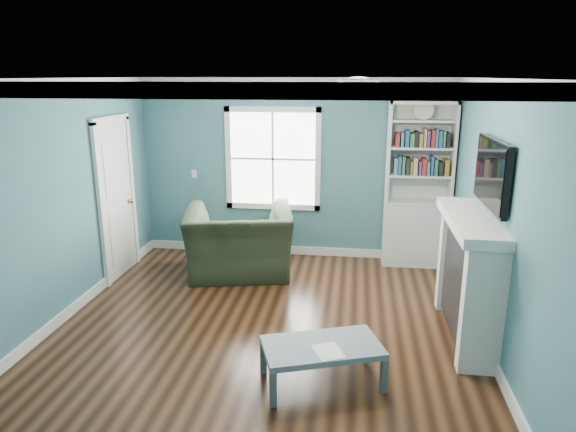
# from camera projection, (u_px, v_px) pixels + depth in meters

# --- Properties ---
(floor) EXTENTS (5.00, 5.00, 0.00)m
(floor) POSITION_uv_depth(u_px,v_px,m) (264.00, 332.00, 5.44)
(floor) COLOR black
(floor) RESTS_ON ground
(room_walls) EXTENTS (5.00, 5.00, 5.00)m
(room_walls) POSITION_uv_depth(u_px,v_px,m) (262.00, 186.00, 5.02)
(room_walls) COLOR #386F75
(room_walls) RESTS_ON ground
(trim) EXTENTS (4.50, 5.00, 2.60)m
(trim) POSITION_uv_depth(u_px,v_px,m) (262.00, 220.00, 5.11)
(trim) COLOR white
(trim) RESTS_ON ground
(window) EXTENTS (1.40, 0.06, 1.50)m
(window) POSITION_uv_depth(u_px,v_px,m) (273.00, 159.00, 7.47)
(window) COLOR white
(window) RESTS_ON room_walls
(bookshelf) EXTENTS (0.90, 0.35, 2.31)m
(bookshelf) POSITION_uv_depth(u_px,v_px,m) (417.00, 202.00, 7.17)
(bookshelf) COLOR silver
(bookshelf) RESTS_ON ground
(fireplace) EXTENTS (0.44, 1.58, 1.30)m
(fireplace) POSITION_uv_depth(u_px,v_px,m) (468.00, 279.00, 5.20)
(fireplace) COLOR black
(fireplace) RESTS_ON ground
(tv) EXTENTS (0.06, 1.10, 0.65)m
(tv) POSITION_uv_depth(u_px,v_px,m) (492.00, 173.00, 4.89)
(tv) COLOR black
(tv) RESTS_ON fireplace
(door) EXTENTS (0.12, 0.98, 2.17)m
(door) POSITION_uv_depth(u_px,v_px,m) (117.00, 197.00, 6.78)
(door) COLOR silver
(door) RESTS_ON ground
(ceiling_fixture) EXTENTS (0.38, 0.38, 0.15)m
(ceiling_fixture) POSITION_uv_depth(u_px,v_px,m) (358.00, 84.00, 4.75)
(ceiling_fixture) COLOR white
(ceiling_fixture) RESTS_ON room_walls
(light_switch) EXTENTS (0.08, 0.01, 0.12)m
(light_switch) POSITION_uv_depth(u_px,v_px,m) (194.00, 174.00, 7.69)
(light_switch) COLOR white
(light_switch) RESTS_ON room_walls
(recliner) EXTENTS (1.55, 1.18, 1.22)m
(recliner) POSITION_uv_depth(u_px,v_px,m) (239.00, 231.00, 6.89)
(recliner) COLOR #222C1B
(recliner) RESTS_ON ground
(coffee_table) EXTENTS (1.14, 0.86, 0.37)m
(coffee_table) POSITION_uv_depth(u_px,v_px,m) (322.00, 349.00, 4.47)
(coffee_table) COLOR #464E54
(coffee_table) RESTS_ON ground
(paper_sheet) EXTENTS (0.31, 0.35, 0.00)m
(paper_sheet) POSITION_uv_depth(u_px,v_px,m) (328.00, 351.00, 4.34)
(paper_sheet) COLOR white
(paper_sheet) RESTS_ON coffee_table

